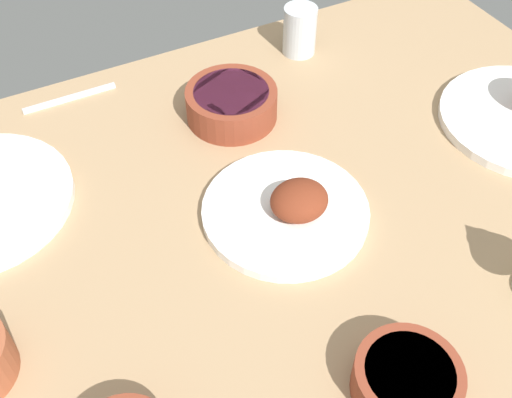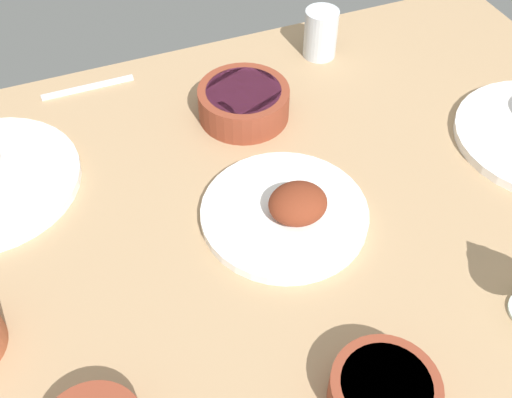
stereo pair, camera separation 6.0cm
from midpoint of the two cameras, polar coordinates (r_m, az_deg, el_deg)
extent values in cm
cube|color=tan|center=(94.96, -1.81, -1.69)|extent=(140.00, 90.00, 4.00)
cylinder|color=white|center=(91.87, 0.90, -1.23)|extent=(25.26, 25.26, 1.60)
ellipsoid|color=maroon|center=(89.21, 2.15, -0.20)|extent=(8.79, 7.90, 5.01)
cylinder|color=brown|center=(76.30, 11.63, -16.42)|extent=(12.84, 12.84, 4.96)
cylinder|color=#D6BC70|center=(74.56, 11.87, -15.75)|extent=(10.53, 10.53, 1.00)
cylinder|color=brown|center=(107.40, -3.91, 8.81)|extent=(15.91, 15.91, 5.66)
cylinder|color=#4C192D|center=(105.96, -3.98, 9.79)|extent=(13.04, 13.04, 1.00)
cylinder|color=silver|center=(122.57, 2.67, 15.42)|extent=(6.47, 6.47, 9.49)
cube|color=silver|center=(118.25, -18.41, 8.89)|extent=(17.06, 0.97, 0.80)
camera|label=1|loc=(0.03, -91.87, -2.05)|focal=42.81mm
camera|label=2|loc=(0.03, 88.13, 2.05)|focal=42.81mm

